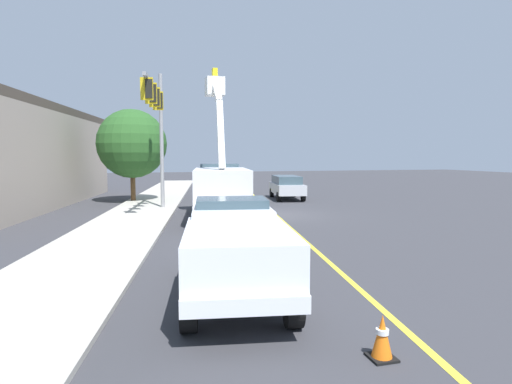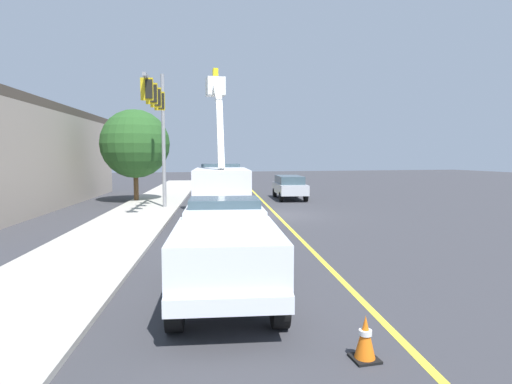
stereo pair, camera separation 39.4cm
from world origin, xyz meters
The scene contains 10 objects.
ground centered at (0.00, 0.00, 0.00)m, with size 120.00×120.00×0.00m, color #38383D.
sidewalk_far_side centered at (1.11, 7.16, 0.06)m, with size 60.00×3.60×0.12m, color #B2ADA3.
lane_centre_stripe centered at (0.00, 0.00, 0.00)m, with size 50.00×0.16×0.01m, color yellow.
utility_bucket_truck centered at (-0.30, 3.03, 1.62)m, with size 8.49×3.72×7.51m.
service_pickup_truck centered at (-12.07, 4.84, 1.12)m, with size 5.86×2.93×2.06m.
passing_minivan centered at (7.60, -3.26, 0.97)m, with size 5.03×2.61×1.69m.
traffic_cone_leading centered at (-15.51, 3.27, 0.35)m, with size 0.40×0.40×0.70m.
traffic_cone_mid_front centered at (3.36, 0.42, 0.37)m, with size 0.40×0.40×0.76m.
traffic_signal_mast centered at (2.01, 5.99, 5.40)m, with size 6.26×1.24×7.84m.
street_tree_right centered at (8.38, 7.45, 3.94)m, with size 4.61×4.61×6.25m.
Camera 2 is at (-21.14, 6.41, 3.14)m, focal length 29.40 mm.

